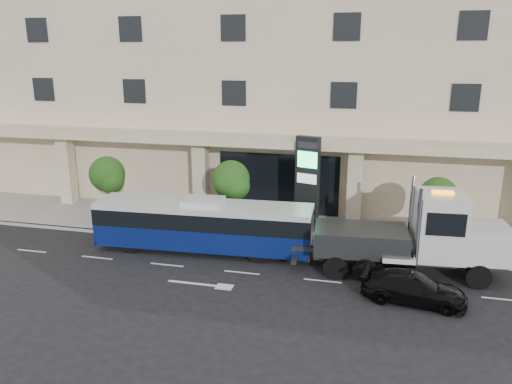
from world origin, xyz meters
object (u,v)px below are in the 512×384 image
city_bus (203,224)px  tow_truck (418,237)px  black_sedan (414,288)px  signage_pylon (307,183)px

city_bus → tow_truck: tow_truck is taller
black_sedan → signage_pylon: 10.01m
tow_truck → black_sedan: (-0.29, -2.96, -1.29)m
city_bus → tow_truck: size_ratio=1.15×
black_sedan → signage_pylon: signage_pylon is taller
tow_truck → black_sedan: size_ratio=2.32×
signage_pylon → tow_truck: bearing=-21.3°
city_bus → signage_pylon: size_ratio=2.10×
city_bus → signage_pylon: signage_pylon is taller
tow_truck → black_sedan: 3.24m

